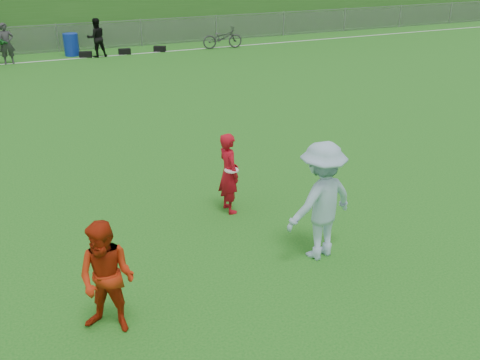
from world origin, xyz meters
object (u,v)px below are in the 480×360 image
player_red_center (107,278)px  bicycle (222,38)px  player_blue (321,201)px  player_red_left (229,173)px  recycling_bin (71,45)px  frisbee (232,170)px

player_red_center → bicycle: (9.18, 18.61, -0.29)m
player_blue → player_red_center: bearing=-4.3°
player_blue → player_red_left: bearing=-83.1°
player_blue → recycling_bin: 19.27m
bicycle → player_red_center: bearing=161.0°
player_blue → bicycle: bearing=-119.7°
frisbee → player_red_left: bearing=92.7°
player_red_center → player_blue: bearing=43.8°
frisbee → bicycle: (6.41, 16.18, -0.38)m
player_red_left → player_red_center: size_ratio=0.98×
player_red_left → player_red_center: (-2.77, -2.55, 0.01)m
recycling_bin → player_blue: bearing=-86.2°
player_red_center → bicycle: size_ratio=0.82×
frisbee → bicycle: 17.41m
player_red_left → player_red_center: player_red_center is taller
player_blue → recycling_bin: bearing=-98.5°
player_red_left → player_blue: 2.20m
player_red_left → recycling_bin: bearing=-0.9°
player_red_center → player_blue: size_ratio=0.81×
player_red_center → frisbee: 3.69m
player_blue → frisbee: size_ratio=7.40×
frisbee → bicycle: bicycle is taller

